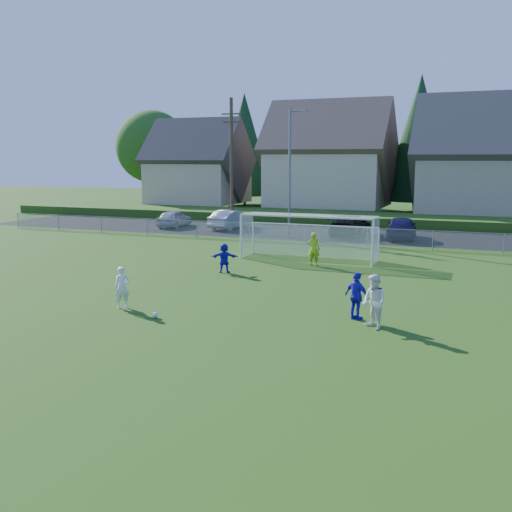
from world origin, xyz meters
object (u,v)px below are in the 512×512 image
Objects in this scene: soccer_ball at (155,315)px; player_white_a at (122,288)px; car_a at (174,218)px; soccer_goal at (310,230)px; player_blue_a at (357,296)px; car_e at (402,228)px; player_white_b at (374,302)px; goalkeeper at (314,249)px; car_d at (350,225)px; player_blue_b at (224,258)px; car_b at (231,219)px.

soccer_ball is 0.14× the size of player_white_a.
car_a is 18.39m from soccer_goal.
player_white_a is at bearing 157.01° from soccer_ball.
car_e is at bearing -59.57° from player_blue_a.
car_a is (-20.48, 23.43, -0.21)m from player_white_b.
player_white_b is at bearing 118.28° from goalkeeper.
soccer_ball is at bearing -96.19° from soccer_goal.
goalkeeper is 0.33× the size of car_d.
soccer_goal reaches higher than player_white_b.
soccer_goal is (3.35, 13.05, 0.85)m from player_white_a.
car_a is 0.86× the size of car_e.
soccer_ball is 7.02m from player_blue_a.
player_blue_a is at bearing 127.36° from car_a.
player_blue_b is 0.36× the size of car_a.
player_blue_a reaches higher than car_e.
player_white_a is at bearing -104.41° from soccer_goal.
soccer_ball is 0.05× the size of car_b.
player_blue_a is 0.32× the size of car_d.
player_white_a reaches higher than car_a.
car_d is (3.13, 23.96, -0.02)m from player_white_a.
goalkeeper is 17.08m from car_b.
car_b is 0.97× the size of car_e.
car_a is 14.44m from car_d.
player_white_a is 0.34× the size of car_b.
player_white_a is at bearing 37.00° from player_blue_a.
soccer_goal is (0.22, -10.91, 0.87)m from car_d.
car_d reaches higher than car_b.
goalkeeper is (-4.30, 9.62, 0.04)m from player_blue_a.
player_blue_b is (-7.81, 6.16, -0.11)m from player_blue_a.
car_a is 4.83m from car_b.
car_a is at bearing 117.84° from soccer_ball.
soccer_goal is (14.66, -11.07, 0.94)m from car_a.
player_blue_a is 0.36× the size of car_b.
goalkeeper is 0.38× the size of car_b.
car_a is at bearing -7.11° from car_e.
car_d is at bearing -82.93° from goalkeeper.
goalkeeper is 12.38m from car_e.
car_b is 15.19m from soccer_goal.
player_white_a is 0.89× the size of goalkeeper.
player_blue_a is at bearing 116.67° from goalkeeper.
player_white_b is at bearing 129.61° from car_b.
car_a is (-13.16, 24.91, 0.58)m from soccer_ball.
car_b is at bearing -30.65° from player_blue_a.
player_blue_a reaches higher than soccer_ball.
player_white_b is 31.12m from car_a.
player_blue_a reaches higher than player_blue_b.
car_e is (13.38, -1.31, 0.05)m from car_b.
player_blue_a reaches higher than car_d.
soccer_goal is at bearing 92.85° from car_d.
car_a is at bearing -70.62° from player_blue_b.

